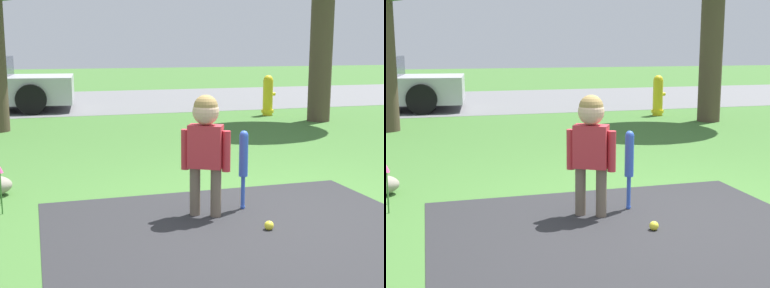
{
  "view_description": "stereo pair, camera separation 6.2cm",
  "coord_description": "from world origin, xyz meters",
  "views": [
    {
      "loc": [
        -1.94,
        -3.96,
        1.45
      ],
      "look_at": [
        -0.57,
        0.64,
        0.56
      ],
      "focal_mm": 50.0,
      "sensor_mm": 36.0,
      "label": 1
    },
    {
      "loc": [
        -1.88,
        -3.97,
        1.45
      ],
      "look_at": [
        -0.57,
        0.64,
        0.56
      ],
      "focal_mm": 50.0,
      "sensor_mm": 36.0,
      "label": 2
    }
  ],
  "objects": [
    {
      "name": "sports_ball",
      "position": [
        -0.19,
        -0.25,
        0.04
      ],
      "size": [
        0.08,
        0.08,
        0.08
      ],
      "color": "yellow",
      "rests_on": "ground"
    },
    {
      "name": "child",
      "position": [
        -0.57,
        0.24,
        0.68
      ],
      "size": [
        0.38,
        0.28,
        1.04
      ],
      "rotation": [
        0.0,
        0.0,
        -0.53
      ],
      "color": "#6B5B4C",
      "rests_on": "ground"
    },
    {
      "name": "street_strip",
      "position": [
        0.0,
        10.17,
        0.0
      ],
      "size": [
        40.0,
        6.0,
        0.01
      ],
      "color": "slate",
      "rests_on": "ground"
    },
    {
      "name": "ground_plane",
      "position": [
        0.0,
        0.0,
        0.0
      ],
      "size": [
        60.0,
        60.0,
        0.0
      ],
      "primitive_type": "plane",
      "color": "#3D6B2D"
    },
    {
      "name": "fire_hydrant",
      "position": [
        2.74,
        6.21,
        0.41
      ],
      "size": [
        0.29,
        0.26,
        0.84
      ],
      "color": "yellow",
      "rests_on": "ground"
    },
    {
      "name": "baseball_bat",
      "position": [
        -0.19,
        0.32,
        0.46
      ],
      "size": [
        0.08,
        0.08,
        0.71
      ],
      "color": "blue",
      "rests_on": "ground"
    }
  ]
}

